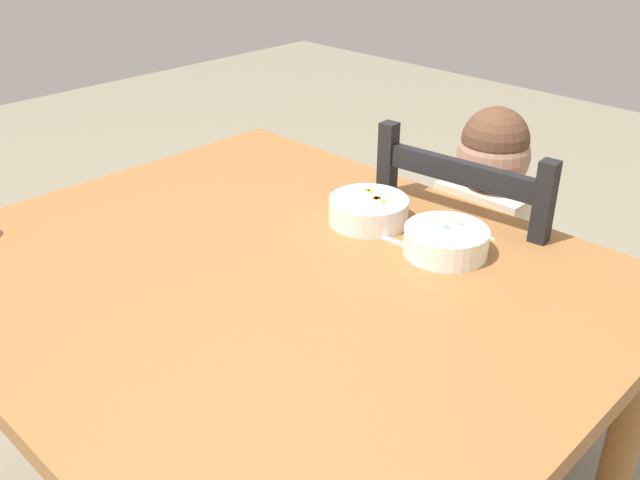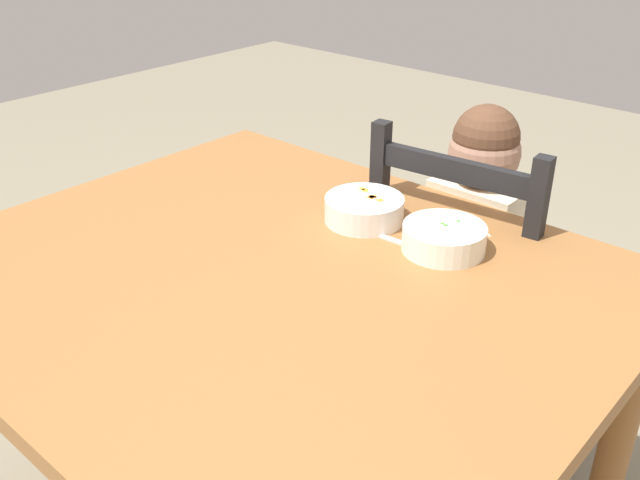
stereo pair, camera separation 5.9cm
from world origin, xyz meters
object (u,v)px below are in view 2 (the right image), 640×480
at_px(child_figure, 469,237).
at_px(spoon, 375,233).
at_px(bowl_of_peas, 444,237).
at_px(dining_table, 271,312).
at_px(dining_chair, 465,299).
at_px(bowl_of_carrots, 366,209).

distance_m(child_figure, spoon, 0.36).
relative_size(child_figure, bowl_of_peas, 5.71).
height_order(dining_table, dining_chair, dining_chair).
height_order(bowl_of_peas, bowl_of_carrots, same).
distance_m(dining_table, bowl_of_carrots, 0.32).
relative_size(bowl_of_peas, bowl_of_carrots, 0.98).
bearing_deg(dining_chair, bowl_of_carrots, -109.34).
distance_m(bowl_of_peas, bowl_of_carrots, 0.20).
xyz_separation_m(bowl_of_peas, bowl_of_carrots, (-0.20, 0.00, 0.00)).
distance_m(dining_chair, bowl_of_carrots, 0.46).
bearing_deg(bowl_of_peas, bowl_of_carrots, 179.98).
bearing_deg(spoon, dining_table, -103.47).
distance_m(child_figure, bowl_of_peas, 0.34).
bearing_deg(spoon, child_figure, 82.48).
bearing_deg(dining_table, bowl_of_peas, 54.97).
bearing_deg(spoon, bowl_of_peas, 15.28).
bearing_deg(bowl_of_peas, child_figure, 108.91).
distance_m(bowl_of_carrots, spoon, 0.07).
height_order(dining_chair, spoon, dining_chair).
xyz_separation_m(bowl_of_peas, spoon, (-0.14, -0.04, -0.02)).
relative_size(bowl_of_carrots, spoon, 1.25).
distance_m(dining_chair, spoon, 0.46).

